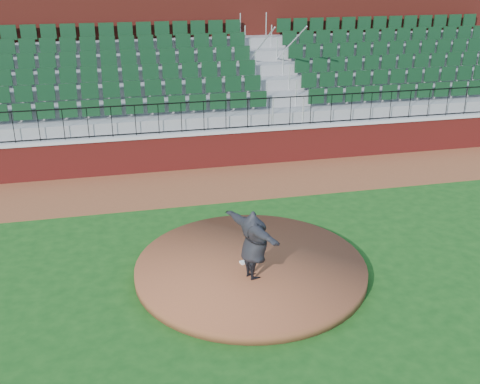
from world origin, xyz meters
name	(u,v)px	position (x,y,z in m)	size (l,w,h in m)	color
ground	(254,267)	(0.00, 0.00, 0.00)	(90.00, 90.00, 0.00)	#154513
warning_track	(213,183)	(0.00, 5.40, 0.01)	(34.00, 3.20, 0.01)	brown
field_wall	(205,150)	(0.00, 7.00, 0.60)	(34.00, 0.35, 1.20)	maroon
wall_cap	(204,132)	(0.00, 7.00, 1.25)	(34.00, 0.45, 0.10)	#B7B7B7
wall_railing	(204,116)	(0.00, 7.00, 1.80)	(34.00, 0.05, 1.00)	black
seating_stands	(192,85)	(0.00, 9.72, 2.30)	(34.00, 5.10, 4.60)	gray
concourse_wall	(182,60)	(0.00, 12.52, 2.75)	(34.00, 0.50, 5.50)	maroon
pitchers_mound	(251,268)	(-0.14, -0.25, 0.12)	(5.29, 5.29, 0.25)	brown
pitching_rubber	(252,260)	(-0.09, -0.14, 0.27)	(0.58, 0.15, 0.04)	white
pitcher	(254,245)	(-0.22, -0.84, 1.05)	(1.97, 0.54, 1.60)	black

